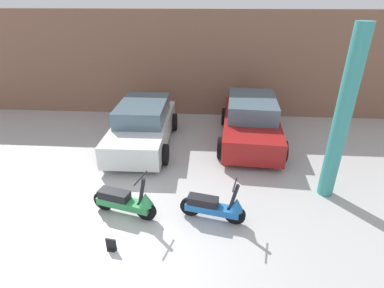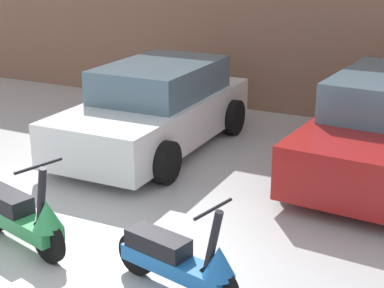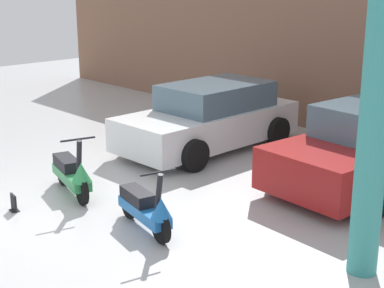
{
  "view_description": "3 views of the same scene",
  "coord_description": "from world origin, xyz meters",
  "views": [
    {
      "loc": [
        1.32,
        -4.0,
        4.26
      ],
      "look_at": [
        0.84,
        2.9,
        0.81
      ],
      "focal_mm": 28.0,
      "sensor_mm": 36.0,
      "label": 1
    },
    {
      "loc": [
        3.66,
        -3.15,
        3.05
      ],
      "look_at": [
        0.58,
        2.94,
        0.72
      ],
      "focal_mm": 55.0,
      "sensor_mm": 36.0,
      "label": 2
    },
    {
      "loc": [
        7.27,
        -3.66,
        3.39
      ],
      "look_at": [
        0.47,
        2.77,
        0.68
      ],
      "focal_mm": 55.0,
      "sensor_mm": 36.0,
      "label": 3
    }
  ],
  "objects": [
    {
      "name": "car_rear_left",
      "position": [
        -0.81,
        4.47,
        0.63
      ],
      "size": [
        1.91,
        3.88,
        1.31
      ],
      "rotation": [
        0.0,
        0.0,
        -1.56
      ],
      "color": "white",
      "rests_on": "ground_plane"
    },
    {
      "name": "support_column_side",
      "position": [
        4.09,
        2.12,
        1.92
      ],
      "size": [
        0.35,
        0.35,
        3.84
      ],
      "primitive_type": "cylinder",
      "color": "teal",
      "rests_on": "ground_plane"
    },
    {
      "name": "car_rear_center",
      "position": [
        2.58,
        4.99,
        0.65
      ],
      "size": [
        2.16,
        4.12,
        1.36
      ],
      "rotation": [
        0.0,
        0.0,
        -1.64
      ],
      "color": "maroon",
      "rests_on": "ground_plane"
    },
    {
      "name": "scooter_front_left",
      "position": [
        -0.42,
        1.0,
        0.37
      ],
      "size": [
        1.46,
        0.67,
        1.04
      ],
      "rotation": [
        0.0,
        0.0,
        -0.26
      ],
      "color": "black",
      "rests_on": "ground_plane"
    },
    {
      "name": "ground_plane",
      "position": [
        0.0,
        0.0,
        0.0
      ],
      "size": [
        28.0,
        28.0,
        0.0
      ],
      "primitive_type": "plane",
      "color": "#B2B2B2"
    },
    {
      "name": "wall_back",
      "position": [
        0.0,
        7.26,
        1.92
      ],
      "size": [
        19.6,
        0.12,
        3.84
      ],
      "primitive_type": "cube",
      "color": "#845B47",
      "rests_on": "ground_plane"
    },
    {
      "name": "placard_near_left_scooter",
      "position": [
        -0.46,
        -0.0,
        0.11
      ],
      "size": [
        0.2,
        0.14,
        0.26
      ],
      "rotation": [
        0.0,
        0.0,
        -0.15
      ],
      "color": "black",
      "rests_on": "ground_plane"
    },
    {
      "name": "scooter_front_right",
      "position": [
        1.45,
        0.98,
        0.35
      ],
      "size": [
        1.38,
        0.59,
        0.97
      ],
      "rotation": [
        0.0,
        0.0,
        -0.21
      ],
      "color": "black",
      "rests_on": "ground_plane"
    }
  ]
}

